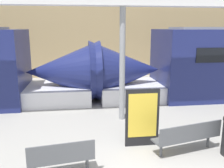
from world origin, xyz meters
TOP-DOWN VIEW (x-y plane):
  - station_wall at (0.00, 12.44)m, footprint 56.00×0.20m
  - bench_near at (-1.72, 0.95)m, footprint 1.47×0.64m
  - bench_far at (1.43, 1.59)m, footprint 1.90×0.85m
  - poster_board at (0.37, 2.17)m, footprint 0.92×0.07m
  - support_column_near at (0.19, 4.27)m, footprint 0.20×0.20m
  - canopy_beam at (0.19, 4.27)m, footprint 28.00×0.60m

SIDE VIEW (x-z plane):
  - bench_near at x=-1.72m, z-range 0.07..0.90m
  - bench_far at x=1.43m, z-range 0.07..0.91m
  - poster_board at x=0.37m, z-range 0.01..1.61m
  - support_column_near at x=0.19m, z-range 0.00..3.86m
  - station_wall at x=0.00m, z-range 0.00..5.00m
  - canopy_beam at x=0.19m, z-range 3.86..4.14m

